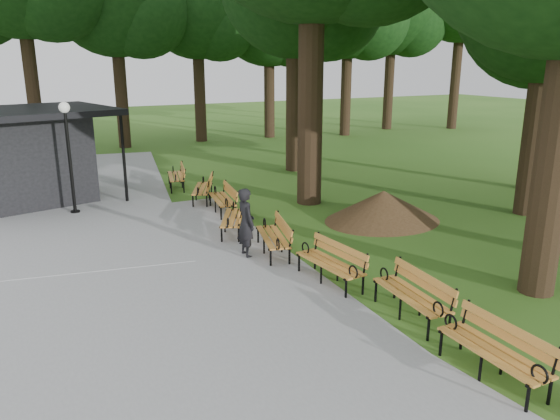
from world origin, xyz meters
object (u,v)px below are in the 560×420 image
bench_9 (176,176)px  lawn_tree_5 (546,4)px  bench_4 (330,264)px  bench_3 (411,296)px  person (246,223)px  lamp_post (67,135)px  bench_7 (222,199)px  dirt_mound (383,206)px  kiosk (21,157)px  bench_8 (202,189)px  bench_2 (493,352)px  bench_5 (273,237)px  bench_6 (233,218)px

bench_9 → lawn_tree_5: bearing=76.1°
bench_4 → bench_9: (-0.43, 10.01, 0.00)m
bench_3 → bench_9: 12.06m
person → lawn_tree_5: size_ratio=0.18×
bench_3 → lamp_post: bearing=-150.8°
bench_4 → bench_7: size_ratio=1.00×
dirt_mound → kiosk: bearing=143.0°
kiosk → dirt_mound: kiosk is taller
lawn_tree_5 → bench_3: bearing=-149.3°
bench_8 → person: bearing=17.0°
kiosk → bench_9: kiosk is taller
kiosk → bench_4: 11.64m
bench_2 → bench_7: (-0.38, 10.18, 0.00)m
bench_8 → bench_5: bearing=23.6°
bench_3 → bench_7: bearing=-171.5°
bench_2 → bench_5: same height
dirt_mound → bench_2: size_ratio=1.56×
bench_5 → bench_8: 5.61m
bench_3 → bench_7: (-0.59, 8.10, 0.00)m
dirt_mound → bench_8: 6.03m
bench_3 → bench_9: (-0.91, 12.03, 0.00)m
bench_3 → lawn_tree_5: (10.58, 6.27, 5.94)m
lamp_post → dirt_mound: bearing=-31.2°
bench_2 → bench_9: bearing=-176.9°
bench_5 → bench_7: (0.20, 3.97, 0.00)m
lamp_post → bench_3: (4.67, -10.07, -1.98)m
bench_6 → bench_2: bearing=32.8°
bench_6 → bench_8: (0.37, 3.64, 0.00)m
bench_9 → person: bearing=9.0°
bench_2 → bench_4: size_ratio=1.00×
bench_8 → lawn_tree_5: (11.25, -3.46, 5.94)m
dirt_mound → lawn_tree_5: bearing=8.2°
bench_7 → bench_8: 1.63m
bench_7 → person: bearing=-3.8°
bench_6 → bench_7: size_ratio=1.00×
person → bench_6: 1.88m
lawn_tree_5 → person: bearing=-170.6°
bench_7 → bench_5: bearing=5.6°
bench_7 → dirt_mound: bearing=62.3°
bench_2 → bench_7: 10.18m
lamp_post → dirt_mound: lamp_post is taller
bench_3 → bench_4: 2.07m
bench_7 → lawn_tree_5: 12.78m
bench_4 → bench_9: bearing=176.8°
bench_2 → bench_5: (-0.58, 6.20, 0.00)m
bench_4 → lawn_tree_5: 13.26m
lamp_post → bench_8: lamp_post is taller
bench_3 → lawn_tree_5: 13.65m
bench_5 → bench_9: bearing=-164.7°
person → bench_3: person is taller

